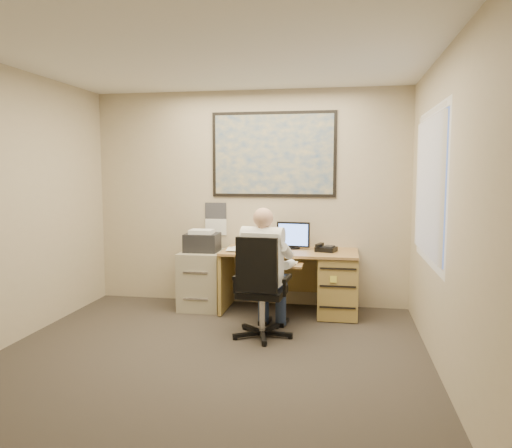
% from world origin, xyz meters
% --- Properties ---
extents(room_shell, '(4.00, 4.50, 2.70)m').
position_xyz_m(room_shell, '(0.00, 0.00, 1.35)').
color(room_shell, '#312C26').
rests_on(room_shell, ground).
extents(desk, '(1.60, 0.97, 1.07)m').
position_xyz_m(desk, '(0.90, 1.90, 0.44)').
color(desk, '#A77D47').
rests_on(desk, ground).
extents(world_map, '(1.56, 0.03, 1.06)m').
position_xyz_m(world_map, '(0.32, 2.23, 1.90)').
color(world_map, '#1E4C93').
rests_on(world_map, room_shell).
extents(wall_calendar, '(0.28, 0.01, 0.42)m').
position_xyz_m(wall_calendar, '(-0.43, 2.24, 1.08)').
color(wall_calendar, white).
rests_on(wall_calendar, room_shell).
extents(window_blinds, '(0.06, 1.40, 1.30)m').
position_xyz_m(window_blinds, '(1.97, 0.80, 1.55)').
color(window_blinds, beige).
rests_on(window_blinds, room_shell).
extents(filing_cabinet, '(0.51, 0.61, 0.98)m').
position_xyz_m(filing_cabinet, '(-0.52, 1.90, 0.42)').
color(filing_cabinet, '#A49D84').
rests_on(filing_cabinet, ground).
extents(office_chair, '(0.68, 0.68, 1.06)m').
position_xyz_m(office_chair, '(0.39, 0.89, 0.31)').
color(office_chair, black).
rests_on(office_chair, ground).
extents(person, '(0.64, 0.85, 1.33)m').
position_xyz_m(person, '(0.39, 0.97, 0.66)').
color(person, white).
rests_on(person, office_chair).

